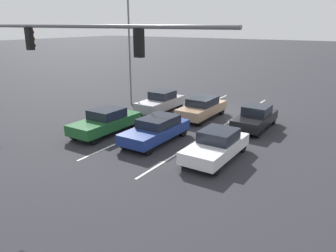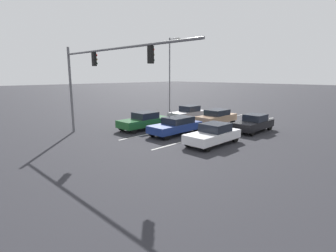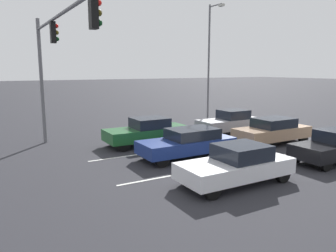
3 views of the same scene
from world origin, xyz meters
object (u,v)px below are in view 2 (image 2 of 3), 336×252
Objects in this scene: car_white_leftlane_front at (213,134)px; car_black_leftlane_second at (254,123)px; car_gray_rightlane_second at (188,113)px; traffic_signal_gantry at (97,69)px; car_navy_midlane_front at (176,125)px; car_darkgreen_rightlane_front at (144,121)px; street_lamp_right_shoulder at (171,73)px; car_tan_midlane_second at (217,117)px.

car_black_leftlane_second is (0.03, -5.95, 0.00)m from car_white_leftlane_front.
car_gray_rightlane_second is 11.96m from traffic_signal_gantry.
car_black_leftlane_second reaches higher than car_navy_midlane_front.
street_lamp_right_shoulder is at bearing -63.24° from car_darkgreen_rightlane_front.
car_white_leftlane_front is 13.56m from street_lamp_right_shoulder.
car_black_leftlane_second is (-4.03, 0.30, -0.04)m from car_tan_midlane_second.
car_darkgreen_rightlane_front is 0.35× the size of traffic_signal_gantry.
car_tan_midlane_second is 0.52× the size of street_lamp_right_shoulder.
car_tan_midlane_second is at bearing 175.09° from street_lamp_right_shoulder.
car_black_leftlane_second is at bearing -125.49° from car_navy_midlane_front.
car_gray_rightlane_second is (0.08, -6.12, 0.02)m from car_darkgreen_rightlane_front.
street_lamp_right_shoulder is at bearing -4.91° from car_tan_midlane_second.
car_darkgreen_rightlane_front reaches higher than car_black_leftlane_second.
car_darkgreen_rightlane_front is 1.02× the size of car_navy_midlane_front.
car_black_leftlane_second is 11.72m from street_lamp_right_shoulder.
car_black_leftlane_second is at bearing -141.01° from car_darkgreen_rightlane_front.
car_navy_midlane_front is at bearing -6.08° from car_white_leftlane_front.
traffic_signal_gantry is at bearing 99.41° from car_darkgreen_rightlane_front.
car_white_leftlane_front is 5.95m from car_black_leftlane_second.
street_lamp_right_shoulder is (10.90, -6.85, 4.27)m from car_white_leftlane_front.
street_lamp_right_shoulder is (3.40, -0.77, 4.21)m from car_gray_rightlane_second.
car_white_leftlane_front is at bearing 173.92° from car_navy_midlane_front.
car_darkgreen_rightlane_front is 1.11× the size of car_black_leftlane_second.
car_navy_midlane_front is at bearing 122.00° from car_gray_rightlane_second.
car_darkgreen_rightlane_front is at bearing 7.61° from car_navy_midlane_front.
car_tan_midlane_second is 8.07m from street_lamp_right_shoulder.
traffic_signal_gantry is (2.55, 11.28, 4.40)m from car_tan_midlane_second.
car_darkgreen_rightlane_front is at bearing 90.71° from car_gray_rightlane_second.
car_tan_midlane_second is 12.37m from traffic_signal_gantry.
car_navy_midlane_front is (3.97, -0.42, 0.02)m from car_white_leftlane_front.
car_gray_rightlane_second is 0.50× the size of street_lamp_right_shoulder.
car_gray_rightlane_second reaches higher than car_navy_midlane_front.
car_gray_rightlane_second is at bearing -0.96° from car_black_leftlane_second.
car_tan_midlane_second is (0.09, -5.84, 0.02)m from car_navy_midlane_front.
traffic_signal_gantry is (2.63, 5.44, 4.42)m from car_navy_midlane_front.
street_lamp_right_shoulder reaches higher than car_black_leftlane_second.
car_white_leftlane_front is at bearing 90.24° from car_black_leftlane_second.
car_black_leftlane_second is at bearing -120.94° from traffic_signal_gantry.
street_lamp_right_shoulder is (3.47, -6.89, 4.22)m from car_darkgreen_rightlane_front.
car_navy_midlane_front is 6.67m from car_gray_rightlane_second.
car_navy_midlane_front is at bearing 54.51° from car_black_leftlane_second.
car_tan_midlane_second is 4.04m from car_black_leftlane_second.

